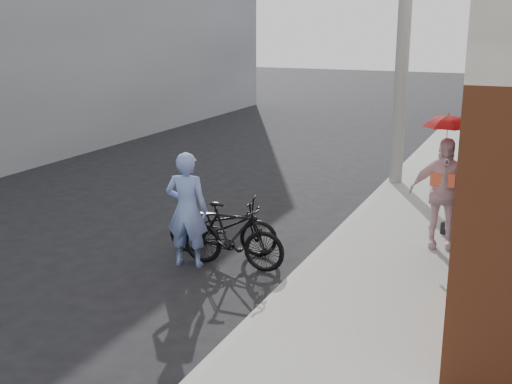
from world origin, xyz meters
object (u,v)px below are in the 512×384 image
Objects in this scene: kimono_woman at (442,193)px; planter at (456,228)px; utility_pole at (404,22)px; officer at (187,210)px; bike_left at (223,226)px; bike_right at (233,236)px.

planter is at bearing 63.70° from kimono_woman.
utility_pole reaches higher than officer.
utility_pole reaches higher than kimono_woman.
utility_pole reaches higher than planter.
utility_pole is 19.12× the size of planter.
kimono_woman is (1.49, -3.88, -2.52)m from utility_pole.
utility_pole is 6.72m from officer.
officer is 1.00× the size of kimono_woman.
utility_pole reaches higher than bike_left.
kimono_woman reaches higher than officer.
bike_left is 0.60m from bike_right.
officer is at bearing -107.37° from utility_pole.
officer is 4.69× the size of planter.
kimono_woman is at bearing -77.99° from bike_left.
bike_left is 1.07× the size of bike_right.
bike_right is at bearing -138.35° from planter.
bike_right is 0.94× the size of kimono_woman.
utility_pole is 6.28m from bike_left.
planter is (3.25, 2.09, -0.24)m from bike_left.
bike_right is 4.41× the size of planter.
bike_left is at bearing -169.04° from kimono_woman.
bike_right reaches higher than bike_left.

